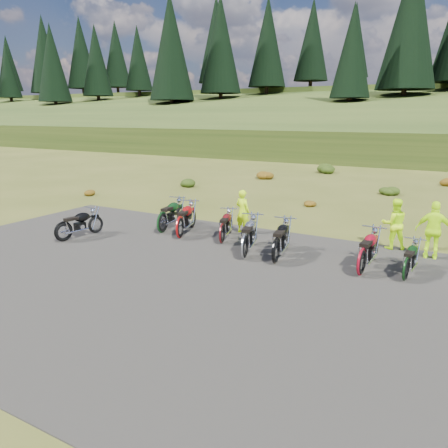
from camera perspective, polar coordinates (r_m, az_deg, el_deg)
The scene contains 39 objects.
ground at distance 13.81m, azimuth 0.01°, elevation -4.63°, with size 300.00×300.00×0.00m, color #434B19.
gravel_pad at distance 12.22m, azimuth -4.65°, elevation -7.24°, with size 20.00×12.00×0.04m, color black.
hill_slope at distance 61.87m, azimuth 23.80°, elevation 8.83°, with size 300.00×46.00×3.00m, color #283B13, non-canonical shape.
hill_plateau at distance 121.63m, azimuth 26.99°, elevation 10.54°, with size 300.00×90.00×9.17m, color #283B13.
conifer_4 at distance 144.71m, azimuth -26.37°, elevation 18.30°, with size 6.60×6.60×17.00m.
conifer_5 at distance 143.52m, azimuth -22.86°, elevation 18.57°, with size 6.16×6.16×16.00m.
conifer_7 at distance 122.23m, azimuth -26.36°, elevation 17.39°, with size 5.28×5.28×14.00m.
conifer_8 at distance 121.51m, azimuth -22.42°, elevation 19.80°, with size 7.92×7.92×20.00m.
conifer_9 at distance 121.05m, azimuth -18.21°, elevation 20.50°, with size 7.48×7.48×19.00m.
conifer_10 at distance 121.08m, azimuth -13.92°, elevation 20.72°, with size 7.04×7.04×18.00m.
conifer_11 at distance 99.04m, azimuth -21.53°, elevation 19.01°, with size 6.60×6.60×17.00m.
conifer_12 at distance 98.75m, azimuth -16.37°, elevation 19.83°, with size 6.16×6.16×16.00m.
conifer_13 at distance 99.19m, azimuth -11.18°, elevation 20.49°, with size 5.72×5.72×15.00m.
conifer_14 at distance 100.35m, azimuth -6.02°, elevation 20.99°, with size 5.28×5.28×14.00m.
conifer_15 at distance 102.61m, azimuth -1.00°, elevation 22.94°, with size 7.92×7.92×20.00m.
conifer_16 at distance 77.93m, azimuth -6.97°, elevation 22.02°, with size 7.48×7.48×19.00m.
conifer_17 at distance 79.78m, azimuth -0.45°, elevation 22.44°, with size 7.04×7.04×18.00m.
conifer_18 at distance 82.46m, azimuth 5.73°, elevation 22.59°, with size 6.60×6.60×17.00m.
conifer_19 at distance 85.91m, azimuth 11.46°, elevation 22.52°, with size 6.16×6.16×16.00m.
conifer_20 at distance 89.98m, azimuth 16.69°, elevation 22.02°, with size 5.72×5.72×15.00m.
conifer_21 at distance 63.81m, azimuth 16.41°, elevation 20.91°, with size 5.28×5.28×14.00m.
conifer_22 at distance 69.14m, azimuth 23.21°, elevation 23.35°, with size 7.92×7.92×20.00m.
shrub_0 at distance 25.69m, azimuth -16.96°, elevation 4.07°, with size 0.77×0.77×0.45m, color brown.
shrub_1 at distance 27.80m, azimuth -4.85°, elevation 5.52°, with size 1.03×1.03×0.61m, color #1B330C.
shrub_2 at distance 30.97m, azimuth 5.22°, elevation 6.54°, with size 1.30×1.30×0.77m, color brown.
shrub_3 at distance 34.90m, azimuth 13.25°, elevation 7.21°, with size 1.56×1.56×0.92m, color #1B330C.
shrub_4 at distance 22.09m, azimuth 10.96°, elevation 2.87°, with size 0.77×0.77×0.45m, color brown.
shrub_5 at distance 26.50m, azimuth 20.67°, elevation 4.24°, with size 1.03×1.03×0.61m, color #1B330C.
motorcycle_0 at distance 16.65m, azimuth -20.12°, elevation -2.23°, with size 2.06×0.69×1.08m, color black, non-canonical shape.
motorcycle_1 at distance 16.14m, azimuth -5.73°, elevation -1.92°, with size 2.30×0.77×1.21m, color #960A0C, non-canonical shape.
motorcycle_2 at distance 16.94m, azimuth -7.99°, elevation -1.22°, with size 2.29×0.76×1.20m, color black, non-canonical shape.
motorcycle_3 at distance 13.84m, azimuth 2.66°, elevation -4.61°, with size 2.29×0.76×1.20m, color #999A9E, non-canonical shape.
motorcycle_4 at distance 15.42m, azimuth -0.26°, elevation -2.62°, with size 2.02×0.67×1.06m, color #4E0D10, non-canonical shape.
motorcycle_5 at distance 13.48m, azimuth 6.72°, elevation -5.21°, with size 2.27×0.76×1.19m, color black, non-canonical shape.
motorcycle_6 at distance 13.02m, azimuth 17.37°, elevation -6.50°, with size 2.24×0.75×1.17m, color maroon, non-canonical shape.
motorcycle_7 at distance 13.02m, azimuth 22.51°, elevation -6.95°, with size 1.86×0.62×0.97m, color black, non-canonical shape.
person_middle at distance 16.58m, azimuth 2.44°, elevation 1.54°, with size 0.61×0.40×1.66m, color #C2F80D.
person_right_a at distance 15.67m, azimuth 21.33°, elevation -0.07°, with size 0.83×0.65×1.72m, color #C2F80D.
person_right_b at distance 15.07m, azimuth 25.71°, elevation -0.84°, with size 1.07×0.45×1.83m, color #C2F80D.
Camera 1 is at (6.45, -11.38, 4.44)m, focal length 35.00 mm.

